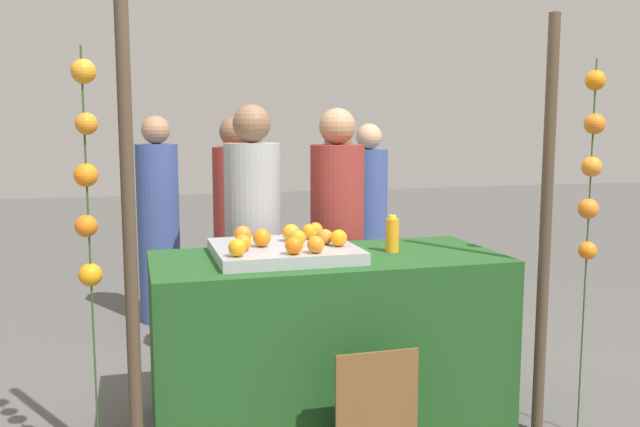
% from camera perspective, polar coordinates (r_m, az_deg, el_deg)
% --- Properties ---
extents(ground_plane, '(24.00, 24.00, 0.00)m').
position_cam_1_polar(ground_plane, '(3.74, 0.64, -16.87)').
color(ground_plane, '#565451').
extents(stall_counter, '(1.78, 0.81, 0.88)m').
position_cam_1_polar(stall_counter, '(3.58, 0.65, -10.48)').
color(stall_counter, '#1E4C1E').
rests_on(stall_counter, ground_plane).
extents(orange_tray, '(0.70, 0.65, 0.06)m').
position_cam_1_polar(orange_tray, '(3.44, -3.08, -3.17)').
color(orange_tray, '#9EA0A5').
rests_on(orange_tray, stall_counter).
extents(orange_0, '(0.09, 0.09, 0.09)m').
position_cam_1_polar(orange_0, '(3.54, -2.46, -1.62)').
color(orange_0, orange).
rests_on(orange_0, orange_tray).
extents(orange_1, '(0.08, 0.08, 0.08)m').
position_cam_1_polar(orange_1, '(3.22, -0.36, -2.63)').
color(orange_1, orange).
rests_on(orange_1, orange_tray).
extents(orange_2, '(0.08, 0.08, 0.08)m').
position_cam_1_polar(orange_2, '(3.68, -0.33, -1.36)').
color(orange_2, orange).
rests_on(orange_2, orange_tray).
extents(orange_3, '(0.08, 0.08, 0.08)m').
position_cam_1_polar(orange_3, '(3.29, -6.51, -2.47)').
color(orange_3, orange).
rests_on(orange_3, orange_tray).
extents(orange_4, '(0.08, 0.08, 0.08)m').
position_cam_1_polar(orange_4, '(3.15, -7.00, -2.88)').
color(orange_4, orange).
rests_on(orange_4, orange_tray).
extents(orange_5, '(0.09, 0.09, 0.09)m').
position_cam_1_polar(orange_5, '(3.39, 1.59, -2.08)').
color(orange_5, orange).
rests_on(orange_5, orange_tray).
extents(orange_6, '(0.08, 0.08, 0.08)m').
position_cam_1_polar(orange_6, '(3.41, -1.85, -2.08)').
color(orange_6, orange).
rests_on(orange_6, orange_tray).
extents(orange_7, '(0.09, 0.09, 0.09)m').
position_cam_1_polar(orange_7, '(3.51, -6.52, -1.76)').
color(orange_7, orange).
rests_on(orange_7, orange_tray).
extents(orange_8, '(0.09, 0.09, 0.09)m').
position_cam_1_polar(orange_8, '(3.39, -4.93, -2.06)').
color(orange_8, orange).
rests_on(orange_8, orange_tray).
extents(orange_9, '(0.08, 0.08, 0.08)m').
position_cam_1_polar(orange_9, '(3.60, -0.89, -1.54)').
color(orange_9, orange).
rests_on(orange_9, orange_tray).
extents(orange_10, '(0.08, 0.08, 0.08)m').
position_cam_1_polar(orange_10, '(3.19, -2.22, -2.72)').
color(orange_10, orange).
rests_on(orange_10, orange_tray).
extents(orange_11, '(0.08, 0.08, 0.08)m').
position_cam_1_polar(orange_11, '(3.45, 0.44, -1.98)').
color(orange_11, orange).
rests_on(orange_11, orange_tray).
extents(juice_bottle, '(0.07, 0.07, 0.20)m').
position_cam_1_polar(juice_bottle, '(3.58, 6.12, -1.79)').
color(juice_bottle, orange).
rests_on(juice_bottle, stall_counter).
extents(chalkboard_sign, '(0.38, 0.03, 0.58)m').
position_cam_1_polar(chalkboard_sign, '(3.10, 4.77, -16.57)').
color(chalkboard_sign, brown).
rests_on(chalkboard_sign, ground_plane).
extents(vendor_left, '(0.33, 0.33, 1.66)m').
position_cam_1_polar(vendor_left, '(4.07, -5.65, -3.44)').
color(vendor_left, '#99999E').
rests_on(vendor_left, ground_plane).
extents(vendor_right, '(0.33, 0.33, 1.64)m').
position_cam_1_polar(vendor_right, '(4.19, 1.45, -3.20)').
color(vendor_right, maroon).
rests_on(vendor_right, ground_plane).
extents(crowd_person_0, '(0.32, 0.32, 1.61)m').
position_cam_1_polar(crowd_person_0, '(5.43, -13.45, -1.10)').
color(crowd_person_0, '#384C8C').
rests_on(crowd_person_0, ground_plane).
extents(crowd_person_1, '(0.31, 0.31, 1.55)m').
position_cam_1_polar(crowd_person_1, '(5.54, 4.07, -1.02)').
color(crowd_person_1, '#384C8C').
rests_on(crowd_person_1, ground_plane).
extents(crowd_person_2, '(0.31, 0.31, 1.52)m').
position_cam_1_polar(crowd_person_2, '(5.12, 1.50, -1.87)').
color(crowd_person_2, beige).
rests_on(crowd_person_2, ground_plane).
extents(crowd_person_3, '(0.32, 0.32, 1.60)m').
position_cam_1_polar(crowd_person_3, '(4.89, -7.08, -1.93)').
color(crowd_person_3, maroon).
rests_on(crowd_person_3, ground_plane).
extents(canopy_post_left, '(0.06, 0.06, 2.06)m').
position_cam_1_polar(canopy_post_left, '(2.87, -15.72, -3.04)').
color(canopy_post_left, '#473828').
rests_on(canopy_post_left, ground_plane).
extents(canopy_post_right, '(0.06, 0.06, 2.06)m').
position_cam_1_polar(canopy_post_right, '(3.46, 18.47, -1.40)').
color(canopy_post_right, '#473828').
rests_on(canopy_post_right, ground_plane).
extents(garland_strand_left, '(0.11, 0.11, 1.85)m').
position_cam_1_polar(garland_strand_left, '(2.85, -19.09, 2.91)').
color(garland_strand_left, '#2D4C23').
rests_on(garland_strand_left, ground_plane).
extents(garland_strand_right, '(0.11, 0.11, 1.85)m').
position_cam_1_polar(garland_strand_right, '(3.50, 21.92, 3.82)').
color(garland_strand_right, '#2D4C23').
rests_on(garland_strand_right, ground_plane).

